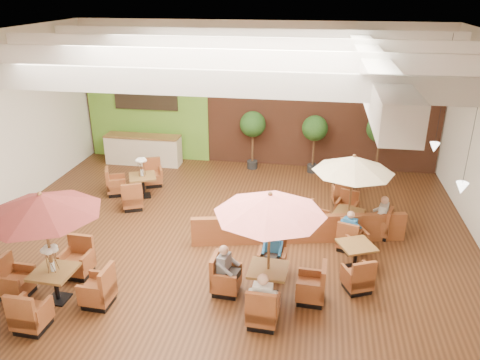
% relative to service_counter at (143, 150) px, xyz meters
% --- Properties ---
extents(room, '(14.04, 14.00, 5.52)m').
position_rel_service_counter_xyz_m(room, '(4.65, -3.88, 3.05)').
color(room, '#381E0F').
rests_on(room, ground).
extents(service_counter, '(3.00, 0.75, 1.18)m').
position_rel_service_counter_xyz_m(service_counter, '(0.00, 0.00, 0.00)').
color(service_counter, beige).
rests_on(service_counter, ground).
extents(booth_divider, '(5.87, 1.50, 0.83)m').
position_rel_service_counter_xyz_m(booth_divider, '(6.48, -5.25, -0.17)').
color(booth_divider, brown).
rests_on(booth_divider, ground).
extents(table_0, '(2.66, 2.66, 2.72)m').
position_rel_service_counter_xyz_m(table_0, '(1.18, -8.78, 1.25)').
color(table_0, brown).
rests_on(table_0, ground).
extents(table_1, '(2.61, 2.61, 2.66)m').
position_rel_service_counter_xyz_m(table_1, '(5.90, -7.87, 1.23)').
color(table_1, brown).
rests_on(table_1, ground).
extents(table_2, '(2.51, 2.51, 2.44)m').
position_rel_service_counter_xyz_m(table_2, '(7.84, -4.52, 1.10)').
color(table_2, brown).
rests_on(table_2, ground).
extents(table_3, '(1.95, 2.76, 1.54)m').
position_rel_service_counter_xyz_m(table_3, '(0.85, -3.05, -0.13)').
color(table_3, brown).
rests_on(table_3, ground).
extents(table_4, '(1.07, 2.59, 0.90)m').
position_rel_service_counter_xyz_m(table_4, '(7.95, -6.36, -0.24)').
color(table_4, brown).
rests_on(table_4, ground).
extents(table_5, '(0.88, 2.38, 0.87)m').
position_rel_service_counter_xyz_m(table_5, '(7.72, -1.67, -0.25)').
color(table_5, brown).
rests_on(table_5, ground).
extents(topiary_0, '(0.98, 0.98, 2.28)m').
position_rel_service_counter_xyz_m(topiary_0, '(4.38, 0.20, 1.12)').
color(topiary_0, black).
rests_on(topiary_0, ground).
extents(topiary_1, '(0.96, 0.96, 2.23)m').
position_rel_service_counter_xyz_m(topiary_1, '(6.71, 0.20, 1.08)').
color(topiary_1, black).
rests_on(topiary_1, ground).
extents(topiary_2, '(1.01, 1.01, 2.34)m').
position_rel_service_counter_xyz_m(topiary_2, '(9.07, 0.20, 1.16)').
color(topiary_2, black).
rests_on(topiary_2, ground).
extents(diner_0, '(0.41, 0.33, 0.83)m').
position_rel_service_counter_xyz_m(diner_0, '(5.90, -8.84, 0.19)').
color(diner_0, silver).
rests_on(diner_0, ground).
extents(diner_1, '(0.36, 0.29, 0.72)m').
position_rel_service_counter_xyz_m(diner_1, '(5.90, -6.89, 0.14)').
color(diner_1, '#276CAC').
rests_on(diner_1, ground).
extents(diner_2, '(0.36, 0.42, 0.79)m').
position_rel_service_counter_xyz_m(diner_2, '(4.93, -7.87, 0.17)').
color(diner_2, slate).
rests_on(diner_2, ground).
extents(diner_3, '(0.40, 0.38, 0.72)m').
position_rel_service_counter_xyz_m(diner_3, '(7.84, -5.41, 0.15)').
color(diner_3, '#276CAC').
rests_on(diner_3, ground).
extents(diner_4, '(0.39, 0.43, 0.80)m').
position_rel_service_counter_xyz_m(diner_4, '(8.73, -4.52, 0.18)').
color(diner_4, silver).
rests_on(diner_4, ground).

